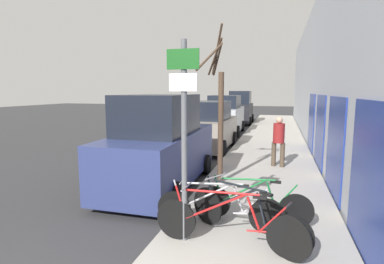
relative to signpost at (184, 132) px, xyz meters
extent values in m
plane|color=#333335|center=(-1.51, 8.09, -1.97)|extent=(80.00, 80.00, 0.00)
cube|color=#ADA89E|center=(1.09, 10.89, -1.89)|extent=(3.20, 32.00, 0.15)
cube|color=#B2B7C1|center=(2.84, 10.89, 1.28)|extent=(0.20, 32.00, 6.50)
cube|color=navy|center=(2.72, 0.31, -0.66)|extent=(0.03, 2.08, 2.33)
cube|color=navy|center=(2.72, 3.18, -0.66)|extent=(0.03, 2.08, 2.33)
cube|color=navy|center=(2.72, 6.04, -0.66)|extent=(0.03, 2.08, 2.33)
cube|color=navy|center=(2.72, 8.91, -0.66)|extent=(0.03, 2.08, 2.33)
cylinder|color=#595B60|center=(0.00, 0.01, -0.20)|extent=(0.09, 0.09, 3.24)
cube|color=#19591E|center=(0.00, -0.05, 1.12)|extent=(0.52, 0.02, 0.31)
cube|color=white|center=(0.00, -0.05, 0.77)|extent=(0.45, 0.02, 0.27)
cylinder|color=black|center=(-0.14, -0.01, -1.48)|extent=(0.69, 0.07, 0.68)
cylinder|color=black|center=(1.66, -0.11, -1.48)|extent=(0.69, 0.07, 0.68)
cylinder|color=red|center=(0.53, -0.05, -1.16)|extent=(1.01, 0.09, 0.56)
cylinder|color=red|center=(0.62, -0.05, -0.92)|extent=(1.17, 0.10, 0.09)
cylinder|color=red|center=(1.12, -0.08, -1.19)|extent=(0.22, 0.05, 0.49)
cylinder|color=red|center=(1.34, -0.10, -1.45)|extent=(0.63, 0.07, 0.08)
cylinder|color=red|center=(1.43, -0.10, -1.21)|extent=(0.47, 0.06, 0.55)
cylinder|color=red|center=(-0.05, -0.01, -1.19)|extent=(0.21, 0.04, 0.59)
cube|color=black|center=(1.21, -0.09, -0.93)|extent=(0.20, 0.09, 0.04)
cylinder|color=#99999E|center=(0.04, -0.02, -0.90)|extent=(0.05, 0.44, 0.02)
cylinder|color=black|center=(0.22, 0.71, -1.47)|extent=(0.61, 0.39, 0.69)
cylinder|color=black|center=(1.65, -0.15, -1.47)|extent=(0.61, 0.39, 0.69)
cylinder|color=black|center=(0.76, 0.39, -1.16)|extent=(0.82, 0.51, 0.57)
cylinder|color=black|center=(0.83, 0.34, -0.91)|extent=(0.95, 0.59, 0.09)
cylinder|color=black|center=(1.22, 0.11, -1.18)|extent=(0.19, 0.13, 0.49)
cylinder|color=black|center=(1.40, 0.00, -1.45)|extent=(0.52, 0.33, 0.08)
cylinder|color=black|center=(1.47, -0.04, -1.21)|extent=(0.39, 0.25, 0.55)
cylinder|color=black|center=(0.29, 0.67, -1.18)|extent=(0.19, 0.13, 0.60)
cube|color=black|center=(1.29, 0.07, -0.92)|extent=(0.21, 0.17, 0.04)
cylinder|color=#99999E|center=(0.36, 0.62, -0.89)|extent=(0.25, 0.39, 0.02)
cylinder|color=black|center=(-0.36, 0.51, -1.50)|extent=(0.63, 0.08, 0.63)
cylinder|color=black|center=(1.30, 0.61, -1.50)|extent=(0.63, 0.08, 0.63)
cylinder|color=#B7B7BC|center=(0.26, 0.55, -1.21)|extent=(0.93, 0.10, 0.52)
cylinder|color=#B7B7BC|center=(0.35, 0.55, -0.99)|extent=(1.08, 0.10, 0.08)
cylinder|color=#B7B7BC|center=(0.80, 0.58, -1.24)|extent=(0.20, 0.05, 0.46)
cylinder|color=#B7B7BC|center=(1.01, 0.59, -1.48)|extent=(0.59, 0.07, 0.08)
cylinder|color=#B7B7BC|center=(1.09, 0.60, -1.26)|extent=(0.44, 0.06, 0.51)
cylinder|color=#B7B7BC|center=(-0.28, 0.51, -1.24)|extent=(0.20, 0.04, 0.55)
cube|color=black|center=(0.89, 0.58, -0.99)|extent=(0.20, 0.09, 0.04)
cylinder|color=#99999E|center=(-0.19, 0.52, -0.97)|extent=(0.05, 0.44, 0.02)
cylinder|color=black|center=(0.29, 1.04, -1.51)|extent=(0.62, 0.05, 0.62)
cylinder|color=black|center=(1.80, 1.01, -1.51)|extent=(0.62, 0.05, 0.62)
cylinder|color=#197233|center=(0.85, 1.03, -1.22)|extent=(0.85, 0.05, 0.51)
cylinder|color=#197233|center=(0.93, 1.03, -1.00)|extent=(0.98, 0.06, 0.08)
cylinder|color=#197233|center=(1.34, 1.02, -1.24)|extent=(0.19, 0.04, 0.45)
cylinder|color=#197233|center=(1.53, 1.02, -1.48)|extent=(0.53, 0.04, 0.08)
cylinder|color=#197233|center=(1.61, 1.01, -1.27)|extent=(0.40, 0.04, 0.50)
cylinder|color=#197233|center=(0.36, 1.04, -1.24)|extent=(0.18, 0.04, 0.54)
cube|color=black|center=(1.42, 1.02, -1.00)|extent=(0.20, 0.08, 0.04)
cylinder|color=#99999E|center=(0.44, 1.04, -0.98)|extent=(0.03, 0.44, 0.02)
cube|color=navy|center=(-1.62, 3.02, -1.14)|extent=(1.87, 4.77, 1.32)
cube|color=black|center=(-1.62, 2.83, 0.03)|extent=(1.66, 2.49, 1.02)
cylinder|color=black|center=(-2.54, 4.48, -1.66)|extent=(0.23, 0.62, 0.62)
cylinder|color=black|center=(-0.74, 4.51, -1.66)|extent=(0.23, 0.62, 0.62)
cylinder|color=black|center=(-2.51, 1.54, -1.66)|extent=(0.23, 0.62, 0.62)
cylinder|color=black|center=(-0.70, 1.56, -1.66)|extent=(0.23, 0.62, 0.62)
cube|color=gray|center=(-1.55, 8.44, -1.19)|extent=(1.89, 4.22, 1.19)
cube|color=black|center=(-1.56, 8.27, -0.21)|extent=(1.65, 2.21, 0.78)
cylinder|color=black|center=(-2.41, 9.75, -1.64)|extent=(0.24, 0.68, 0.67)
cylinder|color=black|center=(-0.63, 9.71, -1.64)|extent=(0.24, 0.68, 0.67)
cylinder|color=black|center=(-2.47, 7.17, -1.64)|extent=(0.24, 0.68, 0.67)
cylinder|color=black|center=(-0.70, 7.12, -1.64)|extent=(0.24, 0.68, 0.67)
cube|color=#B2B7BC|center=(-1.76, 13.61, -1.09)|extent=(1.91, 4.48, 1.39)
cube|color=black|center=(-1.76, 13.44, -0.01)|extent=(1.69, 2.34, 0.76)
cylinder|color=black|center=(-2.70, 14.98, -1.63)|extent=(0.23, 0.68, 0.67)
cylinder|color=black|center=(-0.86, 15.01, -1.63)|extent=(0.23, 0.68, 0.67)
cylinder|color=black|center=(-2.66, 12.22, -1.63)|extent=(0.23, 0.68, 0.67)
cylinder|color=black|center=(-0.82, 12.25, -1.63)|extent=(0.23, 0.68, 0.67)
cube|color=black|center=(-1.58, 19.51, -1.09)|extent=(1.81, 4.22, 1.39)
cube|color=black|center=(-1.58, 19.35, 0.11)|extent=(1.59, 2.21, 1.01)
cylinder|color=black|center=(-2.47, 20.79, -1.64)|extent=(0.24, 0.67, 0.67)
cylinder|color=black|center=(-0.76, 20.83, -1.64)|extent=(0.24, 0.67, 0.67)
cylinder|color=black|center=(-2.40, 18.20, -1.64)|extent=(0.24, 0.67, 0.67)
cylinder|color=black|center=(-0.69, 18.24, -1.64)|extent=(0.24, 0.67, 0.67)
cylinder|color=#4C3D2D|center=(1.30, 5.54, -1.42)|extent=(0.15, 0.15, 0.79)
cylinder|color=#4C3D2D|center=(1.58, 5.48, -1.42)|extent=(0.15, 0.15, 0.79)
cylinder|color=maroon|center=(1.44, 5.51, -0.71)|extent=(0.36, 0.36, 0.63)
sphere|color=tan|center=(1.44, 5.51, -0.29)|extent=(0.21, 0.21, 0.21)
cylinder|color=#4C3828|center=(-0.05, 3.30, -0.35)|extent=(0.14, 0.14, 2.94)
cylinder|color=#4C3828|center=(-0.27, 3.77, 1.73)|extent=(0.51, 1.00, 1.25)
cylinder|color=#4C3828|center=(-0.29, 3.95, 1.50)|extent=(0.55, 1.35, 0.80)
cylinder|color=#4C3828|center=(-0.27, 2.89, 1.48)|extent=(0.51, 0.90, 0.75)
cylinder|color=#4C3828|center=(-0.34, 3.85, 1.55)|extent=(0.66, 1.14, 0.90)
camera|label=1|loc=(1.45, -4.47, 0.64)|focal=28.00mm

